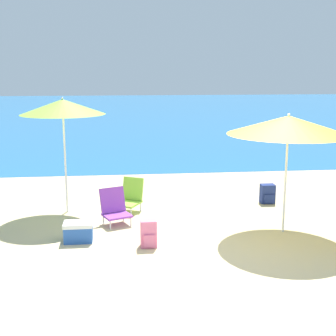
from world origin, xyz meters
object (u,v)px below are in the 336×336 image
at_px(beach_chair_lime, 130,197).
at_px(cooler_box, 78,232).
at_px(beach_umbrella_yellow, 288,125).
at_px(backpack_navy, 267,194).
at_px(beach_chair_purple, 115,207).
at_px(backpack_pink, 149,234).
at_px(beach_umbrella_lime, 63,107).

height_order(beach_chair_lime, cooler_box, beach_chair_lime).
relative_size(beach_umbrella_yellow, backpack_navy, 5.12).
xyz_separation_m(beach_chair_purple, backpack_pink, (0.53, -1.21, -0.09)).
height_order(beach_umbrella_lime, beach_chair_lime, beach_umbrella_lime).
bearing_deg(backpack_navy, beach_umbrella_lime, -177.71).
xyz_separation_m(beach_umbrella_yellow, cooler_box, (-3.46, -0.07, -1.68)).
bearing_deg(beach_umbrella_lime, backpack_pink, -54.29).
height_order(backpack_navy, cooler_box, backpack_navy).
bearing_deg(backpack_pink, beach_chair_purple, 113.73).
bearing_deg(backpack_navy, cooler_box, -154.02).
bearing_deg(cooler_box, backpack_navy, 25.98).
bearing_deg(beach_chair_lime, backpack_pink, -54.62).
height_order(beach_umbrella_lime, cooler_box, beach_umbrella_lime).
bearing_deg(cooler_box, beach_chair_lime, 60.85).
relative_size(beach_chair_purple, backpack_pink, 1.48).
bearing_deg(beach_umbrella_lime, cooler_box, -78.36).
bearing_deg(backpack_navy, beach_umbrella_yellow, -99.53).
bearing_deg(beach_chair_purple, beach_umbrella_yellow, -36.94).
relative_size(beach_chair_lime, cooler_box, 1.49).
bearing_deg(beach_umbrella_lime, beach_chair_lime, -3.74).
xyz_separation_m(beach_umbrella_yellow, beach_umbrella_lime, (-3.81, 1.60, 0.21)).
distance_m(beach_umbrella_yellow, beach_chair_lime, 3.37).
bearing_deg(beach_chair_lime, beach_umbrella_lime, -155.14).
distance_m(beach_chair_lime, cooler_box, 1.82).
bearing_deg(beach_umbrella_lime, backpack_navy, 2.29).
height_order(beach_chair_purple, cooler_box, beach_chair_purple).
xyz_separation_m(beach_umbrella_lime, backpack_pink, (1.46, -2.03, -1.84)).
bearing_deg(beach_umbrella_lime, beach_chair_purple, -41.60).
distance_m(beach_chair_purple, backpack_navy, 3.32).
height_order(backpack_navy, backpack_pink, backpack_pink).
bearing_deg(beach_chair_lime, beach_chair_purple, -83.19).
height_order(beach_umbrella_yellow, beach_umbrella_lime, beach_umbrella_lime).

